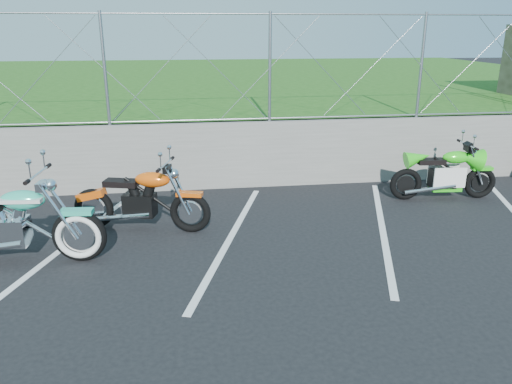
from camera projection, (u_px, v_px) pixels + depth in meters
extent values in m
plane|color=black|center=(238.00, 266.00, 6.62)|extent=(90.00, 90.00, 0.00)
cube|color=slate|center=(219.00, 155.00, 9.71)|extent=(30.00, 0.22, 1.30)
cube|color=#204E15|center=(200.00, 93.00, 19.11)|extent=(30.00, 20.00, 1.30)
cylinder|color=gray|center=(215.00, 14.00, 8.89)|extent=(28.00, 0.03, 0.03)
cylinder|color=gray|center=(218.00, 120.00, 9.49)|extent=(28.00, 0.03, 0.03)
cube|color=silver|center=(67.00, 246.00, 7.24)|extent=(1.49, 4.31, 0.01)
cube|color=silver|center=(231.00, 236.00, 7.56)|extent=(1.49, 4.31, 0.01)
cube|color=silver|center=(382.00, 228.00, 7.88)|extent=(1.49, 4.31, 0.01)
torus|color=black|center=(80.00, 236.00, 6.67)|extent=(0.74, 0.19, 0.73)
cube|color=silver|center=(9.00, 232.00, 6.60)|extent=(0.54, 0.36, 0.38)
ellipsoid|color=#30C09A|center=(22.00, 200.00, 6.47)|extent=(0.61, 0.32, 0.26)
cube|color=#30C09A|center=(77.00, 212.00, 6.56)|extent=(0.43, 0.20, 0.07)
cylinder|color=silver|center=(38.00, 174.00, 6.37)|extent=(0.11, 0.80, 0.03)
torus|color=black|center=(94.00, 208.00, 7.81)|extent=(0.65, 0.28, 0.64)
torus|color=black|center=(190.00, 212.00, 7.63)|extent=(0.65, 0.28, 0.64)
cube|color=black|center=(140.00, 205.00, 7.70)|extent=(0.53, 0.40, 0.35)
ellipsoid|color=#E8560D|center=(152.00, 180.00, 7.54)|extent=(0.59, 0.39, 0.24)
cube|color=black|center=(121.00, 183.00, 7.62)|extent=(0.56, 0.37, 0.09)
cube|color=#E8560D|center=(190.00, 194.00, 7.54)|extent=(0.42, 0.25, 0.06)
cylinder|color=silver|center=(166.00, 164.00, 7.44)|extent=(0.22, 0.72, 0.03)
torus|color=black|center=(406.00, 184.00, 9.10)|extent=(0.60, 0.15, 0.59)
torus|color=black|center=(480.00, 183.00, 9.19)|extent=(0.60, 0.15, 0.59)
cube|color=black|center=(442.00, 178.00, 9.11)|extent=(0.47, 0.31, 0.33)
ellipsoid|color=#2CDA1B|center=(457.00, 157.00, 9.00)|extent=(0.54, 0.28, 0.23)
cube|color=black|center=(431.00, 161.00, 9.00)|extent=(0.51, 0.27, 0.09)
cube|color=#2CDA1B|center=(482.00, 168.00, 9.10)|extent=(0.38, 0.17, 0.06)
cylinder|color=silver|center=(467.00, 145.00, 8.94)|extent=(0.08, 0.71, 0.03)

